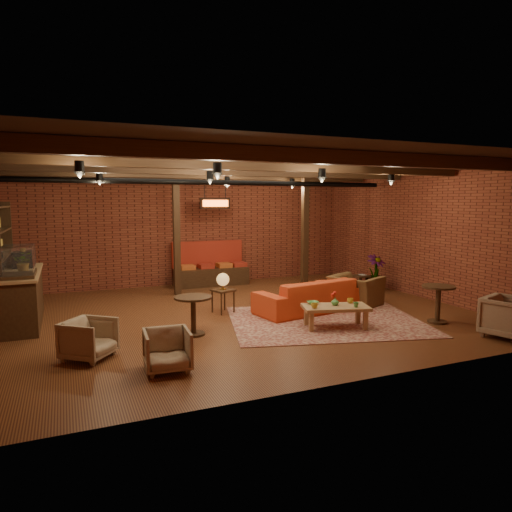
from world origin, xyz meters
name	(u,v)px	position (x,y,z in m)	size (l,w,h in m)	color
floor	(234,315)	(0.00, 0.00, 0.00)	(10.00, 10.00, 0.00)	#38180E
ceiling	(233,162)	(0.00, 0.00, 3.20)	(10.00, 8.00, 0.02)	black
wall_back	(186,229)	(0.00, 4.00, 1.60)	(10.00, 0.02, 3.20)	maroon
wall_front	(341,265)	(0.00, -4.00, 1.60)	(10.00, 0.02, 3.20)	maroon
wall_right	(421,234)	(5.00, 0.00, 1.60)	(0.02, 8.00, 3.20)	maroon
ceiling_beams	(233,168)	(0.00, 0.00, 3.08)	(9.80, 6.40, 0.22)	black
ceiling_pipe	(210,182)	(0.00, 1.60, 2.85)	(0.12, 0.12, 9.60)	black
post_left	(177,233)	(-0.60, 2.60, 1.60)	(0.16, 0.16, 3.20)	black
post_right	(305,231)	(2.80, 2.00, 1.60)	(0.16, 0.16, 3.20)	black
service_counter	(20,284)	(-4.10, 1.00, 0.80)	(0.80, 2.50, 1.60)	black
plant_counter	(25,261)	(-4.00, 1.20, 1.22)	(0.35, 0.39, 0.30)	#337F33
banquette	(211,268)	(0.60, 3.55, 0.50)	(2.10, 0.70, 1.00)	maroon
service_sign	(215,203)	(0.60, 3.10, 2.35)	(0.86, 0.06, 0.30)	orange
ceiling_spotlights	(233,179)	(0.00, 0.00, 2.86)	(6.40, 4.40, 0.28)	black
rug	(326,321)	(1.53, -1.19, 0.01)	(3.78, 2.89, 0.01)	maroon
sofa	(310,295)	(1.64, -0.34, 0.36)	(2.46, 0.96, 0.72)	red
coffee_table	(335,308)	(1.44, -1.65, 0.38)	(1.37, 0.96, 0.68)	#9C7D49
side_table_lamp	(223,283)	(-0.14, 0.30, 0.66)	(0.52, 0.52, 0.87)	black
round_table_left	(193,309)	(-1.17, -1.06, 0.48)	(0.68, 0.68, 0.71)	black
armchair_a	(89,337)	(-2.98, -1.66, 0.34)	(0.66, 0.62, 0.68)	#BAAE90
armchair_b	(167,348)	(-1.98, -2.61, 0.33)	(0.64, 0.60, 0.66)	#BAAE90
armchair_right	(356,286)	(2.94, -0.21, 0.46)	(1.06, 0.69, 0.92)	brown
side_table_book	(360,276)	(3.99, 1.07, 0.41)	(0.42, 0.42, 0.46)	black
round_table_right	(438,298)	(3.53, -2.14, 0.50)	(0.64, 0.64, 0.75)	black
armchair_far	(509,315)	(3.94, -3.40, 0.40)	(0.78, 0.73, 0.80)	#BAAE90
plant_tall	(377,237)	(4.40, 0.97, 1.47)	(1.65, 1.65, 2.95)	#4C7F4C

